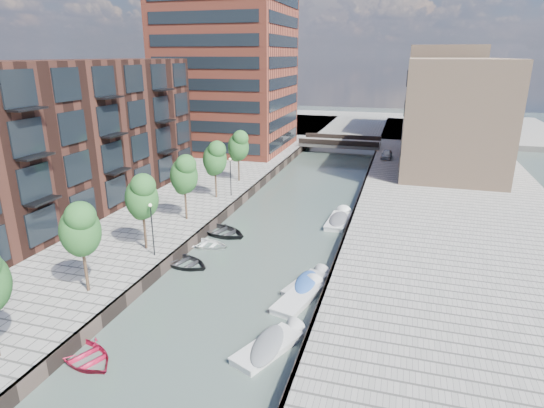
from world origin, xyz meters
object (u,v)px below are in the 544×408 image
at_px(motorboat_1, 273,345).
at_px(sloop_2, 85,360).
at_px(tree_6, 238,145).
at_px(tree_4, 184,174).
at_px(car, 387,154).
at_px(motorboat_3, 309,282).
at_px(motorboat_4, 339,220).
at_px(sloop_1, 183,265).
at_px(tree_3, 142,196).
at_px(tree_2, 80,228).
at_px(sloop_4, 222,234).
at_px(tree_5, 215,157).
at_px(bridge, 340,143).
at_px(sloop_3, 206,246).
at_px(motorboat_2, 302,296).

bearing_deg(motorboat_1, sloop_2, -157.68).
distance_m(tree_6, sloop_2, 33.55).
distance_m(tree_4, motorboat_1, 20.41).
height_order(sloop_2, car, car).
bearing_deg(car, motorboat_3, -92.17).
bearing_deg(motorboat_4, sloop_1, -128.26).
bearing_deg(motorboat_1, motorboat_4, 88.29).
relative_size(tree_3, motorboat_3, 1.27).
bearing_deg(tree_2, sloop_4, 75.24).
bearing_deg(motorboat_3, tree_5, 132.24).
distance_m(bridge, motorboat_3, 47.70).
height_order(tree_6, car, tree_6).
height_order(tree_2, motorboat_1, tree_2).
bearing_deg(sloop_4, motorboat_4, -37.95).
relative_size(tree_3, tree_6, 1.00).
relative_size(tree_6, sloop_4, 1.15).
distance_m(tree_6, sloop_3, 18.35).
distance_m(tree_2, tree_6, 28.00).
height_order(sloop_3, motorboat_4, motorboat_4).
height_order(tree_4, car, tree_4).
height_order(bridge, sloop_1, bridge).
distance_m(bridge, tree_3, 47.92).
distance_m(tree_3, sloop_3, 7.30).
bearing_deg(motorboat_2, motorboat_1, -93.36).
height_order(tree_2, tree_5, same).
height_order(tree_2, tree_4, same).
bearing_deg(car, tree_6, -130.33).
relative_size(tree_4, sloop_1, 1.29).
height_order(bridge, tree_5, tree_5).
bearing_deg(sloop_4, motorboat_2, -113.83).
xyz_separation_m(bridge, motorboat_4, (4.85, -34.16, -1.18)).
height_order(tree_3, tree_4, same).
bearing_deg(sloop_1, car, -3.15).
distance_m(sloop_3, motorboat_4, 13.53).
bearing_deg(motorboat_3, tree_6, 121.46).
bearing_deg(tree_5, tree_4, -90.00).
bearing_deg(car, sloop_1, -106.27).
xyz_separation_m(tree_2, sloop_4, (3.59, 13.62, -5.31)).
distance_m(tree_2, sloop_3, 12.44).
relative_size(tree_2, sloop_1, 1.29).
bearing_deg(sloop_4, sloop_1, -164.18).
distance_m(tree_4, tree_5, 7.00).
xyz_separation_m(tree_3, motorboat_3, (13.13, -0.46, -5.13)).
bearing_deg(motorboat_1, tree_5, 119.90).
xyz_separation_m(tree_6, sloop_3, (3.32, -17.25, -5.31)).
distance_m(tree_3, tree_5, 14.00).
height_order(tree_3, tree_5, same).
height_order(tree_4, motorboat_3, tree_4).
bearing_deg(sloop_3, motorboat_2, -118.75).
distance_m(bridge, sloop_4, 40.70).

